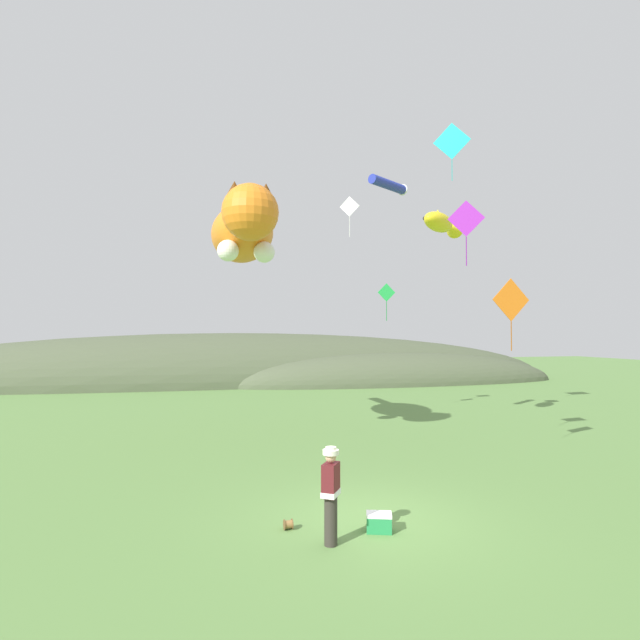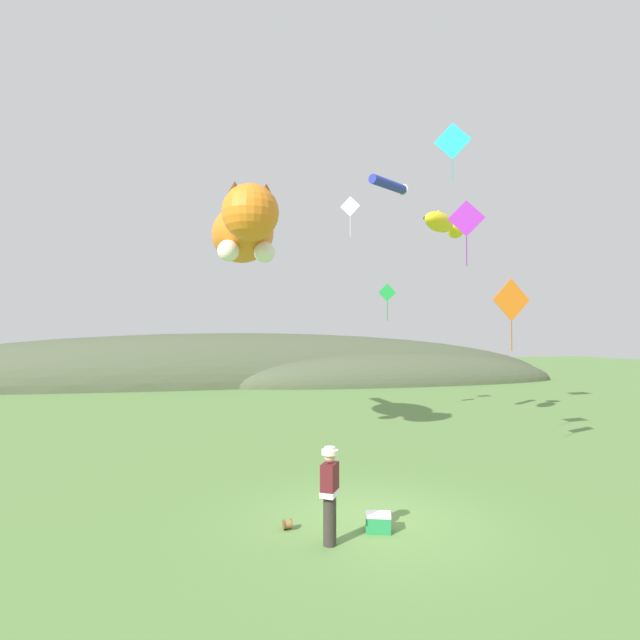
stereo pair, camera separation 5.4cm
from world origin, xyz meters
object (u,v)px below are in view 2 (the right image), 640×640
Objects in this scene: kite_diamond_violet at (466,219)px; kite_diamond_white at (350,207)px; kite_spool at (287,524)px; kite_giant_cat at (244,232)px; kite_diamond_teal at (453,141)px; kite_diamond_orange at (511,300)px; kite_tube_streamer at (389,185)px; kite_diamond_green at (387,293)px; picnic_cooler at (378,522)px; festival_attendant at (330,492)px; kite_fish_windsock at (442,223)px.

kite_diamond_white is (-1.39, 7.04, 2.01)m from kite_diamond_violet.
kite_diamond_white reaches higher than kite_spool.
kite_giant_cat is 9.77m from kite_diamond_teal.
kite_giant_cat is at bearing -175.09° from kite_diamond_teal.
kite_diamond_white is at bearing 65.59° from kite_spool.
kite_diamond_white is (-2.77, 7.28, 4.49)m from kite_diamond_orange.
kite_diamond_teal reaches higher than kite_spool.
kite_spool is 0.11× the size of kite_diamond_white.
kite_diamond_white reaches higher than kite_tube_streamer.
kite_diamond_teal reaches higher than kite_diamond_green.
kite_spool is 0.35× the size of picnic_cooler.
kite_diamond_teal is 8.74m from kite_diamond_orange.
festival_attendant is 15.26m from kite_diamond_green.
kite_tube_streamer is 0.95× the size of kite_diamond_violet.
kite_diamond_violet is (0.85, -4.00, -2.15)m from kite_tube_streamer.
kite_diamond_orange is 1.26× the size of kite_diamond_green.
kite_diamond_white is at bearing 110.84° from kite_diamond_orange.
kite_tube_streamer is (4.84, 8.66, 8.54)m from festival_attendant.
kite_fish_windsock is at bearing -0.72° from kite_tube_streamer.
kite_diamond_white reaches higher than picnic_cooler.
kite_giant_cat reaches higher than festival_attendant.
picnic_cooler is at bearing -113.43° from kite_diamond_green.
kite_diamond_teal is 4.99m from kite_diamond_white.
kite_diamond_violet is (-2.39, -4.93, -4.49)m from kite_diamond_teal.
kite_diamond_teal is at bearing -65.16° from kite_diamond_green.
festival_attendant reaches higher than picnic_cooler.
kite_giant_cat is 4.07× the size of kite_tube_streamer.
picnic_cooler is at bearing -136.89° from kite_diamond_violet.
kite_giant_cat is 4.39× the size of kite_diamond_white.
kite_fish_windsock is at bearing -83.12° from kite_diamond_green.
kite_diamond_violet reaches higher than picnic_cooler.
kite_diamond_green is (-0.53, 8.52, 0.88)m from kite_diamond_orange.
kite_fish_windsock is 5.34m from kite_diamond_orange.
kite_giant_cat is 9.23m from kite_diamond_orange.
kite_diamond_orange is 8.99m from kite_diamond_white.
kite_giant_cat is at bearing 150.03° from kite_diamond_orange.
picnic_cooler is 14.80m from kite_diamond_green.
kite_diamond_white reaches higher than kite_fish_windsock.
kite_diamond_green is (7.13, 12.02, 5.63)m from kite_spool.
kite_diamond_green is (6.53, 12.93, 4.78)m from festival_attendant.
kite_fish_windsock reaches higher than picnic_cooler.
kite_giant_cat is 8.41m from kite_diamond_green.
festival_attendant is 1.39m from kite_spool.
kite_tube_streamer is 3.09m from kite_diamond_white.
kite_diamond_orange is (7.67, 3.51, 4.76)m from kite_spool.
kite_diamond_orange is at bearing -29.97° from kite_giant_cat.
kite_diamond_teal is (3.24, 0.93, 2.34)m from kite_tube_streamer.
kite_diamond_white is (-0.54, 3.04, -0.14)m from kite_tube_streamer.
picnic_cooler is at bearing -105.82° from kite_diamond_white.
kite_tube_streamer reaches higher than festival_attendant.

